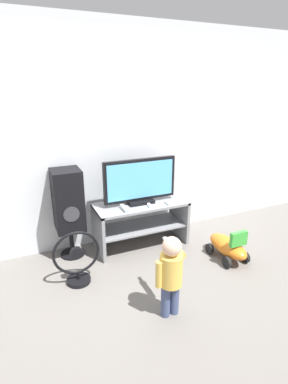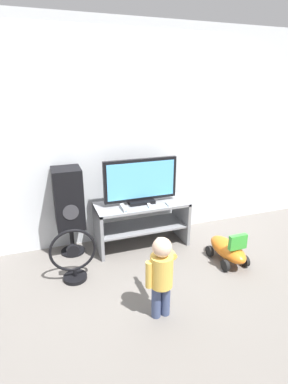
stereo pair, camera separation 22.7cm
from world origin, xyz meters
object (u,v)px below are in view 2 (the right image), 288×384
object	(u,v)px
game_console	(124,208)
speaker_tower	(68,200)
remote_primary	(168,204)
child	(161,271)
television	(141,182)
remote_secondary	(149,205)
ride_on_toy	(228,249)
floor_fan	(74,258)

from	to	relation	value
game_console	speaker_tower	xyz separation A→B (m)	(-0.59, 0.22, 0.10)
game_console	remote_primary	bearing A→B (deg)	-4.25
game_console	child	world-z (taller)	child
television	remote_primary	size ratio (longest dim) A/B	6.76
remote_primary	remote_secondary	distance (m)	0.23
television	remote_secondary	bearing A→B (deg)	-68.03
television	speaker_tower	bearing A→B (deg)	174.65
child	ride_on_toy	bearing A→B (deg)	26.48
floor_fan	child	bearing A→B (deg)	-50.19
game_console	ride_on_toy	world-z (taller)	game_console
remote_secondary	speaker_tower	xyz separation A→B (m)	(-0.90, 0.22, 0.11)
speaker_tower	floor_fan	bearing A→B (deg)	-94.75
game_console	child	bearing A→B (deg)	-89.75
remote_primary	speaker_tower	bearing A→B (deg)	167.15
speaker_tower	floor_fan	size ratio (longest dim) A/B	1.82
television	game_console	world-z (taller)	television
television	child	xyz separation A→B (m)	(-0.25, -1.24, -0.38)
remote_primary	child	bearing A→B (deg)	-116.68
remote_primary	ride_on_toy	size ratio (longest dim) A/B	0.23
remote_secondary	ride_on_toy	distance (m)	1.02
remote_primary	floor_fan	world-z (taller)	remote_primary
television	ride_on_toy	bearing A→B (deg)	-42.52
remote_primary	speaker_tower	xyz separation A→B (m)	(-1.13, 0.26, 0.11)
game_console	child	distance (m)	1.11
game_console	remote_primary	distance (m)	0.54
floor_fan	ride_on_toy	bearing A→B (deg)	-8.36
remote_primary	floor_fan	distance (m)	1.25
child	floor_fan	world-z (taller)	child
television	remote_secondary	xyz separation A→B (m)	(0.06, -0.14, -0.26)
television	ride_on_toy	distance (m)	1.26
remote_secondary	speaker_tower	bearing A→B (deg)	166.14
remote_secondary	floor_fan	size ratio (longest dim) A/B	0.23
television	floor_fan	distance (m)	1.16
remote_secondary	ride_on_toy	bearing A→B (deg)	-38.45
remote_primary	speaker_tower	distance (m)	1.16
speaker_tower	game_console	bearing A→B (deg)	-20.28
child	speaker_tower	xyz separation A→B (m)	(-0.59, 1.32, 0.23)
ride_on_toy	floor_fan	bearing A→B (deg)	171.64
television	remote_secondary	size ratio (longest dim) A/B	6.71
remote_primary	child	xyz separation A→B (m)	(-0.53, -1.06, -0.12)
game_console	speaker_tower	size ratio (longest dim) A/B	0.18
remote_primary	game_console	bearing A→B (deg)	175.75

